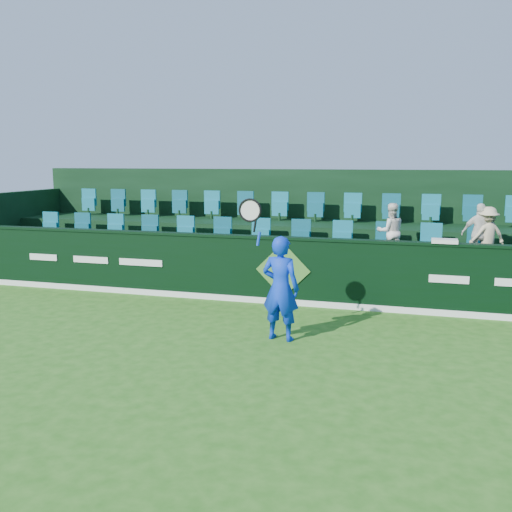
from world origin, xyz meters
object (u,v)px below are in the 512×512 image
(spectator_left, at_px, (391,232))
(spectator_middle, at_px, (480,234))
(spectator_right, at_px, (487,236))
(towel, at_px, (445,241))
(tennis_player, at_px, (280,287))

(spectator_left, xyz_separation_m, spectator_middle, (1.73, 0.00, 0.01))
(spectator_right, relative_size, towel, 2.50)
(spectator_right, xyz_separation_m, towel, (-0.84, -1.12, 0.01))
(spectator_right, bearing_deg, spectator_left, -23.97)
(towel, bearing_deg, spectator_middle, 57.72)
(spectator_middle, height_order, spectator_right, spectator_middle)
(spectator_left, distance_m, spectator_middle, 1.73)
(tennis_player, xyz_separation_m, spectator_right, (3.37, 3.39, 0.51))
(towel, bearing_deg, tennis_player, -138.13)
(spectator_left, height_order, spectator_middle, spectator_middle)
(tennis_player, relative_size, spectator_left, 1.95)
(spectator_middle, xyz_separation_m, spectator_right, (0.13, 0.00, -0.03))
(spectator_right, height_order, towel, spectator_right)
(spectator_middle, bearing_deg, tennis_player, 44.62)
(spectator_left, xyz_separation_m, spectator_right, (1.86, 0.00, -0.02))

